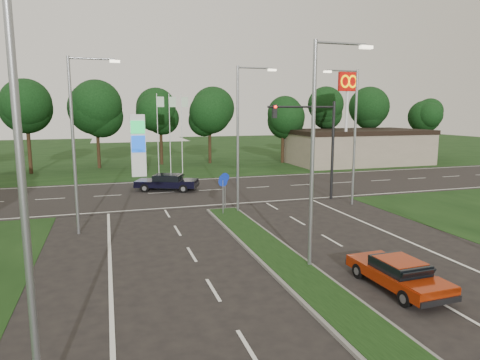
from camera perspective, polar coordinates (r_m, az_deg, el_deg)
name	(u,v)px	position (r m, az deg, el deg)	size (l,w,h in m)	color
ground	(382,347)	(13.05, 18.43, -20.39)	(160.00, 160.00, 0.00)	black
verge_far	(156,154)	(64.77, -11.17, 3.44)	(160.00, 50.00, 0.02)	black
cross_road	(199,191)	(34.39, -5.48, -1.44)	(160.00, 12.00, 0.02)	black
median_kerb	(314,288)	(16.07, 9.88, -13.95)	(2.00, 26.00, 0.12)	slate
commercial_building	(357,147)	(53.72, 15.31, 4.27)	(16.00, 9.00, 4.00)	gray
streetlight_median_near	(317,143)	(17.07, 10.28, 4.82)	(2.53, 0.22, 9.00)	gray
streetlight_median_far	(241,132)	(26.33, 0.12, 6.47)	(2.53, 0.22, 9.00)	gray
streetlight_left_near	(33,177)	(9.28, -25.90, 0.42)	(2.53, 0.22, 9.00)	gray
streetlight_left_far	(77,136)	(23.16, -20.90, 5.49)	(2.53, 0.22, 9.00)	gray
streetlight_right_far	(352,130)	(29.61, 14.77, 6.48)	(2.53, 0.22, 9.00)	gray
traffic_signal	(317,135)	(30.57, 10.17, 5.91)	(5.10, 0.42, 7.00)	black
median_signs	(224,185)	(26.80, -2.18, -0.73)	(1.16, 1.76, 2.38)	gray
gas_pylon	(140,144)	(42.36, -13.13, 4.73)	(5.80, 1.26, 8.00)	silver
mcdonalds_sign	(347,95)	(48.04, 14.14, 10.92)	(2.20, 0.47, 10.40)	silver
treeline_far	(170,106)	(49.52, -9.35, 9.68)	(6.00, 6.00, 9.90)	black
red_sedan	(398,273)	(16.68, 20.33, -11.54)	(1.79, 4.10, 1.11)	#932308
navy_sedan	(167,182)	(34.68, -9.70, -0.25)	(5.19, 3.65, 1.32)	black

